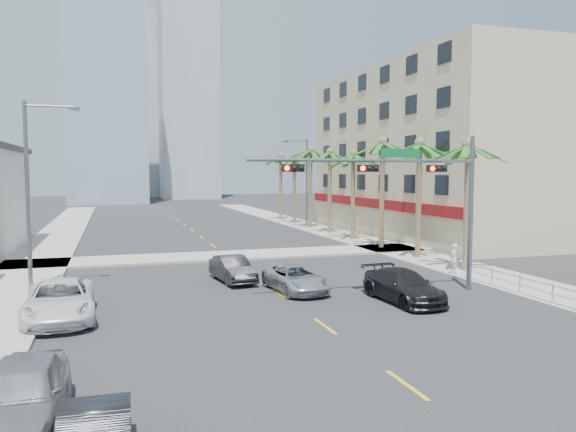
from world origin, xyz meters
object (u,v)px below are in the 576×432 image
object	(u,v)px
traffic_signal_mast	(412,186)
pedestrian	(454,259)
car_parked_near	(22,394)
car_lane_right	(403,286)
car_lane_center	(296,279)
car_parked_far	(60,301)
car_lane_left	(233,269)

from	to	relation	value
traffic_signal_mast	pedestrian	size ratio (longest dim) A/B	6.74
traffic_signal_mast	pedestrian	bearing A→B (deg)	36.00
car_parked_near	car_lane_right	world-z (taller)	car_parked_near
traffic_signal_mast	car_lane_right	size ratio (longest dim) A/B	2.31
car_lane_center	car_lane_right	xyz separation A→B (m)	(3.84, -3.40, 0.07)
car_parked_far	car_lane_center	distance (m)	10.50
car_parked_far	car_lane_center	xyz separation A→B (m)	(10.27, 2.19, -0.13)
car_lane_right	car_lane_center	bearing A→B (deg)	135.21
car_parked_near	car_lane_center	size ratio (longest dim) A/B	1.00
traffic_signal_mast	car_lane_left	distance (m)	10.10
car_lane_right	car_parked_far	bearing A→B (deg)	171.82
car_parked_near	car_lane_right	xyz separation A→B (m)	(14.11, 8.36, -0.07)
car_parked_far	pedestrian	world-z (taller)	pedestrian
car_lane_center	car_lane_left	bearing A→B (deg)	120.50
car_lane_left	car_lane_center	bearing A→B (deg)	-61.25
traffic_signal_mast	car_parked_near	size ratio (longest dim) A/B	2.48
car_parked_near	pedestrian	distance (m)	23.54
pedestrian	car_parked_far	bearing A→B (deg)	-26.80
traffic_signal_mast	car_lane_center	size ratio (longest dim) A/B	2.47
car_parked_near	traffic_signal_mast	bearing A→B (deg)	34.27
car_parked_near	car_parked_far	bearing A→B (deg)	91.95
car_parked_far	car_lane_left	size ratio (longest dim) A/B	1.34
traffic_signal_mast	pedestrian	xyz separation A→B (m)	(4.52, 3.28, -4.09)
car_parked_near	car_lane_right	size ratio (longest dim) A/B	0.93
car_parked_near	pedestrian	bearing A→B (deg)	35.14
traffic_signal_mast	pedestrian	world-z (taller)	traffic_signal_mast
pedestrian	car_lane_center	bearing A→B (deg)	-29.54
pedestrian	traffic_signal_mast	bearing A→B (deg)	-0.36
traffic_signal_mast	car_lane_left	bearing A→B (deg)	143.28
car_lane_right	pedestrian	distance (m)	7.20
pedestrian	car_lane_right	bearing A→B (deg)	2.67
car_parked_far	car_lane_right	bearing A→B (deg)	-7.14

